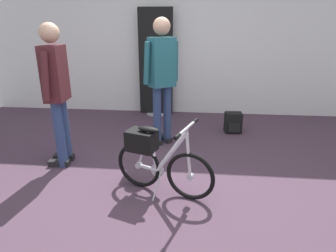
{
  "coord_description": "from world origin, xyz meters",
  "views": [
    {
      "loc": [
        0.29,
        -2.65,
        1.58
      ],
      "look_at": [
        -0.0,
        0.25,
        0.55
      ],
      "focal_mm": 30.81,
      "sensor_mm": 36.0,
      "label": 1
    }
  ],
  "objects_px": {
    "floor_banner_stand": "(156,69)",
    "folding_bike_foreground": "(156,158)",
    "backpack_on_floor": "(233,123)",
    "visitor_browsing": "(56,88)",
    "visitor_near_wall": "(162,75)"
  },
  "relations": [
    {
      "from": "folding_bike_foreground",
      "to": "backpack_on_floor",
      "type": "height_order",
      "value": "folding_bike_foreground"
    },
    {
      "from": "floor_banner_stand",
      "to": "folding_bike_foreground",
      "type": "bearing_deg",
      "value": -82.08
    },
    {
      "from": "visitor_near_wall",
      "to": "backpack_on_floor",
      "type": "xyz_separation_m",
      "value": [
        1.03,
        0.54,
        -0.8
      ]
    },
    {
      "from": "folding_bike_foreground",
      "to": "floor_banner_stand",
      "type": "bearing_deg",
      "value": 97.92
    },
    {
      "from": "floor_banner_stand",
      "to": "backpack_on_floor",
      "type": "distance_m",
      "value": 1.7
    },
    {
      "from": "backpack_on_floor",
      "to": "visitor_near_wall",
      "type": "bearing_deg",
      "value": -152.53
    },
    {
      "from": "visitor_browsing",
      "to": "backpack_on_floor",
      "type": "distance_m",
      "value": 2.58
    },
    {
      "from": "visitor_browsing",
      "to": "floor_banner_stand",
      "type": "bearing_deg",
      "value": 68.85
    },
    {
      "from": "floor_banner_stand",
      "to": "folding_bike_foreground",
      "type": "xyz_separation_m",
      "value": [
        0.36,
        -2.6,
        -0.48
      ]
    },
    {
      "from": "floor_banner_stand",
      "to": "folding_bike_foreground",
      "type": "distance_m",
      "value": 2.67
    },
    {
      "from": "visitor_near_wall",
      "to": "backpack_on_floor",
      "type": "bearing_deg",
      "value": 27.47
    },
    {
      "from": "floor_banner_stand",
      "to": "backpack_on_floor",
      "type": "bearing_deg",
      "value": -32.74
    },
    {
      "from": "visitor_near_wall",
      "to": "backpack_on_floor",
      "type": "distance_m",
      "value": 1.41
    },
    {
      "from": "folding_bike_foreground",
      "to": "visitor_near_wall",
      "type": "distance_m",
      "value": 1.37
    },
    {
      "from": "folding_bike_foreground",
      "to": "visitor_browsing",
      "type": "distance_m",
      "value": 1.39
    }
  ]
}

